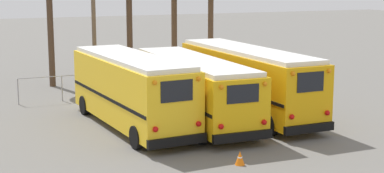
{
  "coord_description": "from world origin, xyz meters",
  "views": [
    {
      "loc": [
        -11.08,
        -25.49,
        6.58
      ],
      "look_at": [
        0.0,
        -0.67,
        1.64
      ],
      "focal_mm": 55.0,
      "sensor_mm": 36.0,
      "label": 1
    }
  ],
  "objects_px": {
    "school_bus_0": "(131,89)",
    "traffic_cone": "(240,158)",
    "school_bus_2": "(247,79)",
    "utility_pole": "(94,15)",
    "school_bus_1": "(193,87)"
  },
  "relations": [
    {
      "from": "school_bus_0",
      "to": "traffic_cone",
      "type": "height_order",
      "value": "school_bus_0"
    },
    {
      "from": "traffic_cone",
      "to": "school_bus_2",
      "type": "bearing_deg",
      "value": 59.18
    },
    {
      "from": "school_bus_2",
      "to": "utility_pole",
      "type": "height_order",
      "value": "utility_pole"
    },
    {
      "from": "school_bus_1",
      "to": "school_bus_2",
      "type": "bearing_deg",
      "value": 5.32
    },
    {
      "from": "school_bus_2",
      "to": "traffic_cone",
      "type": "xyz_separation_m",
      "value": [
        -4.22,
        -7.07,
        -1.52
      ]
    },
    {
      "from": "utility_pole",
      "to": "school_bus_2",
      "type": "bearing_deg",
      "value": -65.86
    },
    {
      "from": "school_bus_0",
      "to": "traffic_cone",
      "type": "relative_size",
      "value": 18.92
    },
    {
      "from": "utility_pole",
      "to": "traffic_cone",
      "type": "height_order",
      "value": "utility_pole"
    },
    {
      "from": "school_bus_0",
      "to": "school_bus_1",
      "type": "height_order",
      "value": "school_bus_0"
    },
    {
      "from": "school_bus_0",
      "to": "utility_pole",
      "type": "distance_m",
      "value": 11.31
    },
    {
      "from": "school_bus_0",
      "to": "utility_pole",
      "type": "relative_size",
      "value": 1.13
    },
    {
      "from": "school_bus_0",
      "to": "traffic_cone",
      "type": "bearing_deg",
      "value": -75.23
    },
    {
      "from": "school_bus_1",
      "to": "utility_pole",
      "type": "xyz_separation_m",
      "value": [
        -1.79,
        11.01,
        2.83
      ]
    },
    {
      "from": "utility_pole",
      "to": "traffic_cone",
      "type": "bearing_deg",
      "value": -88.08
    },
    {
      "from": "school_bus_0",
      "to": "school_bus_1",
      "type": "relative_size",
      "value": 0.92
    }
  ]
}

